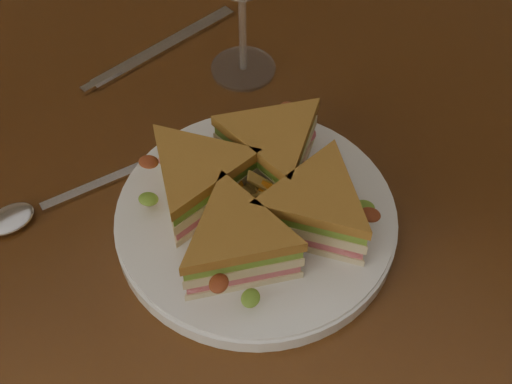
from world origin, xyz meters
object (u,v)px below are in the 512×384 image
(plate, at_px, (256,219))
(sandwich_wedges, at_px, (256,195))
(table, at_px, (184,248))
(spoon, at_px, (34,210))
(knife, at_px, (155,52))

(plate, relative_size, sandwich_wedges, 1.02)
(table, xyz_separation_m, spoon, (-0.12, 0.06, 0.10))
(plate, xyz_separation_m, knife, (0.06, 0.26, -0.01))
(table, height_order, knife, knife)
(table, relative_size, plate, 4.52)
(plate, bearing_deg, table, 115.63)
(table, bearing_deg, plate, -64.37)
(knife, bearing_deg, plate, -106.29)
(table, height_order, plate, plate)
(sandwich_wedges, xyz_separation_m, knife, (0.06, 0.26, -0.04))
(sandwich_wedges, bearing_deg, table, 115.63)
(table, xyz_separation_m, plate, (0.04, -0.08, 0.11))
(table, bearing_deg, sandwich_wedges, -64.37)
(table, relative_size, knife, 5.57)
(knife, bearing_deg, spoon, -154.66)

